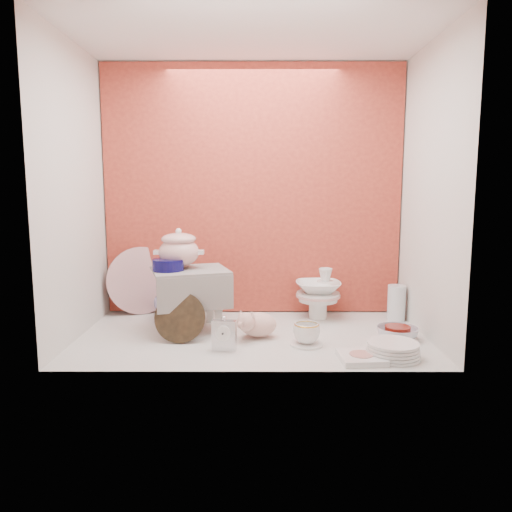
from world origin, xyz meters
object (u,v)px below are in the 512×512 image
at_px(blue_white_vase, 174,297).
at_px(mantel_clock, 224,333).
at_px(soup_tureen, 179,248).
at_px(gold_rim_teacup, 307,333).
at_px(crystal_bowl, 397,333).
at_px(floral_platter, 141,281).
at_px(plush_pig, 258,324).
at_px(dinner_plate_stack, 393,350).
at_px(step_stool, 190,299).

xyz_separation_m(blue_white_vase, mantel_clock, (0.33, -0.58, -0.04)).
bearing_deg(soup_tureen, gold_rim_teacup, -24.40).
bearing_deg(mantel_clock, gold_rim_teacup, 18.96).
bearing_deg(crystal_bowl, floral_platter, 160.35).
xyz_separation_m(soup_tureen, mantel_clock, (0.27, -0.38, -0.36)).
height_order(soup_tureen, plush_pig, soup_tureen).
bearing_deg(dinner_plate_stack, step_stool, 155.72).
distance_m(plush_pig, dinner_plate_stack, 0.68).
relative_size(floral_platter, dinner_plate_stack, 1.67).
relative_size(step_stool, dinner_plate_stack, 1.59).
xyz_separation_m(gold_rim_teacup, dinner_plate_stack, (0.38, -0.17, -0.02)).
bearing_deg(step_stool, blue_white_vase, 101.13).
distance_m(gold_rim_teacup, crystal_bowl, 0.48).
bearing_deg(floral_platter, step_stool, -43.91).
bearing_deg(blue_white_vase, dinner_plate_stack, -31.36).
xyz_separation_m(step_stool, mantel_clock, (0.21, -0.35, -0.08)).
relative_size(plush_pig, dinner_plate_stack, 0.97).
height_order(dinner_plate_stack, crystal_bowl, dinner_plate_stack).
relative_size(step_stool, blue_white_vase, 1.56).
height_order(floral_platter, crystal_bowl, floral_platter).
xyz_separation_m(blue_white_vase, gold_rim_teacup, (0.73, -0.50, -0.06)).
relative_size(step_stool, crystal_bowl, 1.91).
bearing_deg(crystal_bowl, mantel_clock, -168.97).
xyz_separation_m(step_stool, dinner_plate_stack, (0.98, -0.44, -0.13)).
relative_size(soup_tureen, dinner_plate_stack, 1.05).
height_order(plush_pig, dinner_plate_stack, plush_pig).
relative_size(floral_platter, blue_white_vase, 1.64).
height_order(soup_tureen, blue_white_vase, soup_tureen).
bearing_deg(blue_white_vase, plush_pig, -37.35).
relative_size(step_stool, plush_pig, 1.64).
xyz_separation_m(plush_pig, gold_rim_teacup, (0.24, -0.12, -0.01)).
xyz_separation_m(blue_white_vase, plush_pig, (0.50, -0.38, -0.05)).
bearing_deg(blue_white_vase, mantel_clock, -60.12).
distance_m(plush_pig, gold_rim_teacup, 0.27).
xyz_separation_m(soup_tureen, floral_platter, (-0.28, 0.30, -0.24)).
height_order(mantel_clock, crystal_bowl, mantel_clock).
bearing_deg(dinner_plate_stack, crystal_bowl, 69.85).
xyz_separation_m(mantel_clock, plush_pig, (0.16, 0.20, -0.01)).
bearing_deg(mantel_clock, soup_tureen, 133.00).
distance_m(floral_platter, gold_rim_teacup, 1.14).
relative_size(gold_rim_teacup, crystal_bowl, 0.62).
distance_m(mantel_clock, plush_pig, 0.26).
bearing_deg(dinner_plate_stack, plush_pig, 154.11).
height_order(mantel_clock, gold_rim_teacup, mantel_clock).
bearing_deg(floral_platter, crystal_bowl, -19.65).
bearing_deg(step_stool, crystal_bowl, -26.77).
xyz_separation_m(floral_platter, crystal_bowl, (1.43, -0.51, -0.17)).
xyz_separation_m(floral_platter, dinner_plate_stack, (1.33, -0.78, -0.17)).
distance_m(blue_white_vase, crystal_bowl, 1.28).
bearing_deg(crystal_bowl, plush_pig, 177.50).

